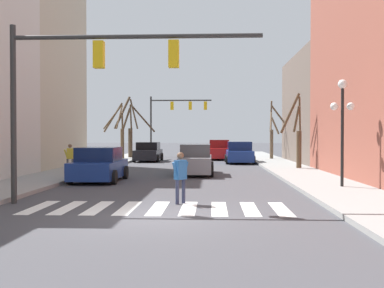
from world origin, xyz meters
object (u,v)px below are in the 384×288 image
traffic_signal_far (173,112)px  pedestrian_near_right_corner (70,156)px  street_tree_left_mid (120,133)px  car_parked_left_far (196,160)px  car_parked_right_far (239,153)px  street_tree_left_far (130,129)px  car_parked_right_near (99,165)px  street_lamp_right_corner (342,111)px  pedestrian_waiting_at_curb (180,173)px  street_tree_right_mid (273,133)px  street_tree_right_far (297,136)px  car_parked_left_mid (148,152)px  traffic_signal_near (90,72)px  car_parked_right_mid (219,150)px

traffic_signal_far → pedestrian_near_right_corner: bearing=-99.9°
street_tree_left_mid → car_parked_left_far: bearing=-63.4°
car_parked_right_far → street_tree_left_far: (-9.64, 5.75, 1.99)m
car_parked_right_far → street_tree_left_mid: bearing=68.3°
car_parked_right_near → car_parked_left_far: bearing=-48.4°
street_lamp_right_corner → pedestrian_waiting_at_curb: (-6.11, -3.81, -2.16)m
car_parked_right_far → car_parked_right_near: car_parked_right_far is taller
pedestrian_near_right_corner → street_tree_right_mid: 20.03m
street_tree_left_mid → street_tree_right_far: bearing=-39.4°
car_parked_left_far → car_parked_right_far: size_ratio=1.07×
car_parked_left_far → street_tree_left_far: size_ratio=0.86×
street_lamp_right_corner → car_parked_left_mid: (-10.44, 19.39, -2.38)m
car_parked_right_near → pedestrian_waiting_at_curb: bearing=-147.5°
car_parked_left_far → pedestrian_waiting_at_curb: 10.67m
traffic_signal_near → street_tree_right_mid: traffic_signal_near is taller
traffic_signal_far → street_tree_left_mid: bearing=-122.2°
car_parked_left_far → street_tree_left_mid: (-7.21, 14.37, 1.61)m
street_tree_right_far → traffic_signal_near: bearing=-122.6°
traffic_signal_far → street_tree_right_far: size_ratio=1.36×
traffic_signal_far → car_parked_right_far: 12.86m
car_parked_right_far → pedestrian_waiting_at_curb: size_ratio=2.75×
traffic_signal_near → street_tree_right_mid: 27.00m
car_parked_right_near → car_parked_left_mid: bearing=0.1°
street_tree_left_far → pedestrian_waiting_at_curb: bearing=-76.3°
car_parked_left_far → traffic_signal_far: bearing=8.3°
pedestrian_near_right_corner → street_tree_right_mid: bearing=-147.9°
car_parked_left_mid → pedestrian_waiting_at_curb: (4.33, -23.20, 0.21)m
car_parked_right_far → street_lamp_right_corner: bearing=-170.1°
car_parked_left_mid → pedestrian_waiting_at_curb: pedestrian_waiting_at_curb is taller
car_parked_left_far → pedestrian_near_right_corner: (-6.84, -0.63, 0.28)m
car_parked_right_mid → street_tree_right_far: street_tree_right_far is taller
car_parked_left_mid → street_tree_right_mid: bearing=-79.3°
car_parked_left_mid → street_tree_left_mid: size_ratio=0.91×
traffic_signal_near → car_parked_right_far: size_ratio=1.76×
pedestrian_near_right_corner → street_tree_left_mid: street_tree_left_mid is taller
street_lamp_right_corner → pedestrian_near_right_corner: (-12.86, 6.23, -2.07)m
pedestrian_near_right_corner → street_tree_right_mid: (13.03, 15.16, 1.35)m
car_parked_right_far → pedestrian_near_right_corner: (-9.86, -10.92, 0.28)m
car_parked_right_near → street_tree_left_mid: size_ratio=0.85×
car_parked_right_mid → street_tree_left_far: size_ratio=0.84×
car_parked_right_far → street_tree_left_mid: size_ratio=0.91×
car_parked_left_mid → traffic_signal_near: bearing=-176.3°
street_tree_right_mid → street_tree_left_far: bearing=173.2°
street_tree_left_far → street_tree_right_far: bearing=-44.7°
traffic_signal_near → car_parked_right_far: bearing=74.3°
street_lamp_right_corner → street_tree_left_far: 26.16m
car_parked_right_far → traffic_signal_near: bearing=164.3°
car_parked_right_far → car_parked_right_near: bearing=152.4°
street_tree_left_mid → car_parked_left_mid: bearing=-33.5°
car_parked_right_mid → car_parked_left_far: size_ratio=0.98×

